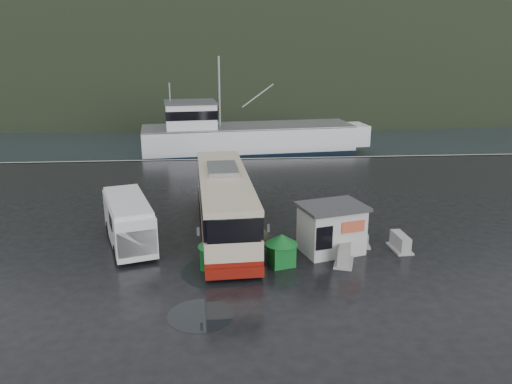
{
  "coord_description": "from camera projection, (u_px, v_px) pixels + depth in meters",
  "views": [
    {
      "loc": [
        0.58,
        -24.43,
        10.3
      ],
      "look_at": [
        2.73,
        3.91,
        1.7
      ],
      "focal_mm": 35.0,
      "sensor_mm": 36.0,
      "label": 1
    }
  ],
  "objects": [
    {
      "name": "harbor_water",
      "position": [
        215.0,
        82.0,
        131.24
      ],
      "size": [
        300.0,
        180.0,
        0.02
      ],
      "primitive_type": "cube",
      "color": "black",
      "rests_on": "ground"
    },
    {
      "name": "white_van",
      "position": [
        130.0,
        243.0,
        26.51
      ],
      "size": [
        3.75,
        6.35,
        2.51
      ],
      "primitive_type": null,
      "rotation": [
        0.0,
        0.0,
        0.3
      ],
      "color": "silver",
      "rests_on": "ground"
    },
    {
      "name": "jersey_barrier_c",
      "position": [
        361.0,
        244.0,
        26.42
      ],
      "size": [
        0.92,
        1.59,
        0.75
      ],
      "primitive_type": null,
      "rotation": [
        0.0,
        0.0,
        -0.11
      ],
      "color": "#999993",
      "rests_on": "ground"
    },
    {
      "name": "quay_edge",
      "position": [
        213.0,
        159.0,
        45.34
      ],
      "size": [
        160.0,
        0.6,
        1.5
      ],
      "primitive_type": "cube",
      "color": "#999993",
      "rests_on": "ground"
    },
    {
      "name": "waste_bin_right",
      "position": [
        281.0,
        265.0,
        23.99
      ],
      "size": [
        1.38,
        1.38,
        1.57
      ],
      "primitive_type": null,
      "rotation": [
        0.0,
        0.0,
        0.26
      ],
      "color": "#116323",
      "rests_on": "ground"
    },
    {
      "name": "ticket_kiosk",
      "position": [
        330.0,
        251.0,
        25.55
      ],
      "size": [
        3.72,
        3.19,
        2.49
      ],
      "primitive_type": null,
      "rotation": [
        0.0,
        0.0,
        0.27
      ],
      "color": "beige",
      "rests_on": "ground"
    },
    {
      "name": "puddles",
      "position": [
        216.0,
        284.0,
        22.11
      ],
      "size": [
        4.12,
        7.09,
        0.01
      ],
      "color": "black",
      "rests_on": "ground"
    },
    {
      "name": "coach_bus",
      "position": [
        225.0,
        232.0,
        28.15
      ],
      "size": [
        3.82,
        12.74,
        3.56
      ],
      "primitive_type": null,
      "rotation": [
        0.0,
        0.0,
        0.06
      ],
      "color": "beige",
      "rests_on": "ground"
    },
    {
      "name": "jersey_barrier_a",
      "position": [
        400.0,
        249.0,
        25.74
      ],
      "size": [
        0.94,
        1.72,
        0.83
      ],
      "primitive_type": null,
      "rotation": [
        0.0,
        0.0,
        0.06
      ],
      "color": "#999993",
      "rests_on": "ground"
    },
    {
      "name": "dome_tent",
      "position": [
        247.0,
        251.0,
        25.58
      ],
      "size": [
        3.07,
        3.65,
        1.23
      ],
      "primitive_type": null,
      "rotation": [
        0.0,
        0.0,
        -0.31
      ],
      "color": "#2D2F1C",
      "rests_on": "ground"
    },
    {
      "name": "waste_bin_left",
      "position": [
        215.0,
        267.0,
        23.7
      ],
      "size": [
        1.42,
        1.42,
        1.59
      ],
      "primitive_type": null,
      "rotation": [
        0.0,
        0.0,
        -0.29
      ],
      "color": "#116323",
      "rests_on": "ground"
    },
    {
      "name": "fishing_trawler",
      "position": [
        249.0,
        143.0,
        52.45
      ],
      "size": [
        26.22,
        8.49,
        10.3
      ],
      "primitive_type": null,
      "rotation": [
        0.0,
        0.0,
        0.11
      ],
      "color": "silver",
      "rests_on": "ground"
    },
    {
      "name": "ground",
      "position": [
        210.0,
        245.0,
        26.26
      ],
      "size": [
        160.0,
        160.0,
        0.0
      ],
      "primitive_type": "plane",
      "color": "black",
      "rests_on": "ground"
    },
    {
      "name": "headland",
      "position": [
        235.0,
        62.0,
        265.57
      ],
      "size": [
        780.0,
        540.0,
        570.0
      ],
      "primitive_type": "ellipsoid",
      "color": "black",
      "rests_on": "ground"
    },
    {
      "name": "jersey_barrier_b",
      "position": [
        344.0,
        263.0,
        24.19
      ],
      "size": [
        1.36,
        1.91,
        0.86
      ],
      "primitive_type": null,
      "rotation": [
        0.0,
        0.0,
        -0.32
      ],
      "color": "#999993",
      "rests_on": "ground"
    }
  ]
}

